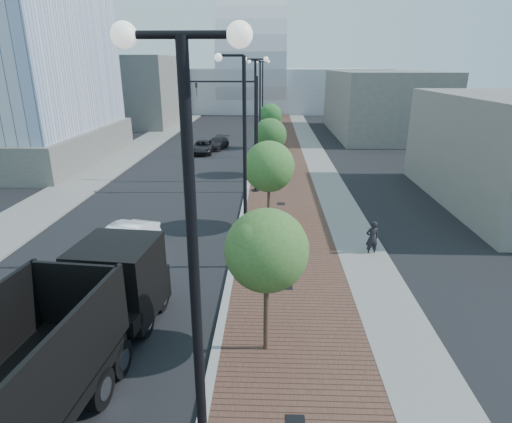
{
  "coord_description": "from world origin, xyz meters",
  "views": [
    {
      "loc": [
        1.69,
        -7.45,
        8.78
      ],
      "look_at": [
        1.0,
        12.0,
        2.0
      ],
      "focal_mm": 29.65,
      "sensor_mm": 36.0,
      "label": 1
    }
  ],
  "objects_px": {
    "white_sedan": "(122,243)",
    "dark_car_mid": "(203,147)",
    "dump_truck": "(67,345)",
    "pedestrian": "(372,238)"
  },
  "relations": [
    {
      "from": "white_sedan",
      "to": "dark_car_mid",
      "type": "distance_m",
      "value": 25.4
    },
    {
      "from": "white_sedan",
      "to": "dark_car_mid",
      "type": "xyz_separation_m",
      "value": [
        -0.08,
        25.4,
        -0.12
      ]
    },
    {
      "from": "dump_truck",
      "to": "pedestrian",
      "type": "distance_m",
      "value": 14.09
    },
    {
      "from": "dump_truck",
      "to": "white_sedan",
      "type": "height_order",
      "value": "dump_truck"
    },
    {
      "from": "dump_truck",
      "to": "dark_car_mid",
      "type": "xyz_separation_m",
      "value": [
        -1.57,
        34.12,
        -0.85
      ]
    },
    {
      "from": "pedestrian",
      "to": "dump_truck",
      "type": "bearing_deg",
      "value": 30.97
    },
    {
      "from": "white_sedan",
      "to": "pedestrian",
      "type": "relative_size",
      "value": 2.62
    },
    {
      "from": "white_sedan",
      "to": "dark_car_mid",
      "type": "height_order",
      "value": "white_sedan"
    },
    {
      "from": "dark_car_mid",
      "to": "pedestrian",
      "type": "height_order",
      "value": "pedestrian"
    },
    {
      "from": "white_sedan",
      "to": "pedestrian",
      "type": "bearing_deg",
      "value": 17.86
    }
  ]
}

